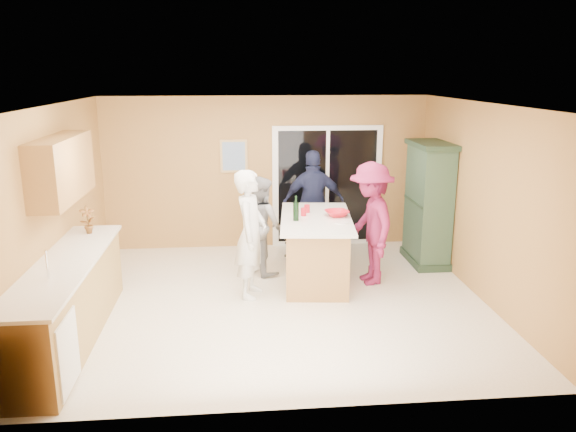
{
  "coord_description": "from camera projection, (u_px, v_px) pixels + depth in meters",
  "views": [
    {
      "loc": [
        -0.51,
        -6.99,
        3.0
      ],
      "look_at": [
        0.15,
        0.1,
        1.15
      ],
      "focal_mm": 35.0,
      "sensor_mm": 36.0,
      "label": 1
    }
  ],
  "objects": [
    {
      "name": "serving_bowl",
      "position": [
        337.0,
        213.0,
        8.08
      ],
      "size": [
        0.4,
        0.4,
        0.08
      ],
      "primitive_type": "imported",
      "rotation": [
        0.0,
        0.0,
        0.19
      ],
      "color": "red",
      "rests_on": "kitchen_island"
    },
    {
      "name": "tulip_vase",
      "position": [
        88.0,
        220.0,
        7.27
      ],
      "size": [
        0.23,
        0.2,
        0.36
      ],
      "primitive_type": "imported",
      "rotation": [
        0.0,
        0.0,
        0.42
      ],
      "color": "#B01911",
      "rests_on": "left_cabinet_run"
    },
    {
      "name": "floor",
      "position": [
        278.0,
        301.0,
        7.54
      ],
      "size": [
        5.5,
        5.5,
        0.0
      ],
      "primitive_type": "plane",
      "color": "white",
      "rests_on": "ground"
    },
    {
      "name": "wall_back",
      "position": [
        266.0,
        173.0,
        9.62
      ],
      "size": [
        5.5,
        0.1,
        2.6
      ],
      "primitive_type": "cube",
      "color": "tan",
      "rests_on": "ground"
    },
    {
      "name": "tumbler_far",
      "position": [
        307.0,
        209.0,
        8.28
      ],
      "size": [
        0.09,
        0.09,
        0.12
      ],
      "primitive_type": "cylinder",
      "rotation": [
        0.0,
        0.0,
        -0.06
      ],
      "color": "red",
      "rests_on": "kitchen_island"
    },
    {
      "name": "wall_right",
      "position": [
        483.0,
        202.0,
        7.46
      ],
      "size": [
        0.1,
        5.0,
        2.6
      ],
      "primitive_type": "cube",
      "color": "tan",
      "rests_on": "ground"
    },
    {
      "name": "sliding_door",
      "position": [
        327.0,
        186.0,
        9.75
      ],
      "size": [
        1.9,
        0.07,
        2.1
      ],
      "color": "white",
      "rests_on": "floor"
    },
    {
      "name": "upper_cabinets",
      "position": [
        62.0,
        169.0,
        6.65
      ],
      "size": [
        0.35,
        1.6,
        0.75
      ],
      "primitive_type": "cube",
      "color": "#A17D3E",
      "rests_on": "wall_left"
    },
    {
      "name": "woman_white",
      "position": [
        251.0,
        234.0,
        7.52
      ],
      "size": [
        0.56,
        0.72,
        1.75
      ],
      "primitive_type": "imported",
      "rotation": [
        0.0,
        0.0,
        1.32
      ],
      "color": "white",
      "rests_on": "floor"
    },
    {
      "name": "green_hutch",
      "position": [
        428.0,
        205.0,
        8.84
      ],
      "size": [
        0.56,
        1.06,
        1.94
      ],
      "color": "#203523",
      "rests_on": "floor"
    },
    {
      "name": "woman_navy",
      "position": [
        314.0,
        203.0,
        9.23
      ],
      "size": [
        1.05,
        0.46,
        1.76
      ],
      "primitive_type": "imported",
      "rotation": [
        0.0,
        0.0,
        3.17
      ],
      "color": "#1B1B3C",
      "rests_on": "floor"
    },
    {
      "name": "woman_grey",
      "position": [
        261.0,
        225.0,
        8.46
      ],
      "size": [
        0.86,
        0.91,
        1.49
      ],
      "primitive_type": "imported",
      "rotation": [
        0.0,
        0.0,
        2.13
      ],
      "color": "gray",
      "rests_on": "floor"
    },
    {
      "name": "ceiling",
      "position": [
        277.0,
        104.0,
        6.89
      ],
      "size": [
        5.5,
        5.0,
        0.1
      ],
      "primitive_type": "cube",
      "color": "silver",
      "rests_on": "wall_back"
    },
    {
      "name": "wall_front",
      "position": [
        299.0,
        275.0,
        4.8
      ],
      "size": [
        5.5,
        0.1,
        2.6
      ],
      "primitive_type": "cube",
      "color": "tan",
      "rests_on": "ground"
    },
    {
      "name": "kitchen_island",
      "position": [
        316.0,
        251.0,
        8.16
      ],
      "size": [
        1.18,
        1.93,
        0.97
      ],
      "rotation": [
        0.0,
        0.0,
        -0.1
      ],
      "color": "#A17D3E",
      "rests_on": "floor"
    },
    {
      "name": "wine_bottle",
      "position": [
        296.0,
        211.0,
        7.82
      ],
      "size": [
        0.08,
        0.08,
        0.36
      ],
      "rotation": [
        0.0,
        0.0,
        0.31
      ],
      "color": "black",
      "rests_on": "kitchen_island"
    },
    {
      "name": "wall_left",
      "position": [
        57.0,
        212.0,
        6.97
      ],
      "size": [
        0.1,
        5.0,
        2.6
      ],
      "primitive_type": "cube",
      "color": "tan",
      "rests_on": "ground"
    },
    {
      "name": "tumbler_near",
      "position": [
        304.0,
        212.0,
        8.1
      ],
      "size": [
        0.09,
        0.09,
        0.12
      ],
      "primitive_type": "cylinder",
      "rotation": [
        0.0,
        0.0,
        -0.14
      ],
      "color": "red",
      "rests_on": "kitchen_island"
    },
    {
      "name": "woman_magenta",
      "position": [
        371.0,
        224.0,
        8.0
      ],
      "size": [
        0.77,
        1.2,
        1.77
      ],
      "primitive_type": "imported",
      "rotation": [
        0.0,
        0.0,
        -1.47
      ],
      "color": "maroon",
      "rests_on": "floor"
    },
    {
      "name": "framed_picture",
      "position": [
        234.0,
        156.0,
        9.48
      ],
      "size": [
        0.46,
        0.04,
        0.56
      ],
      "color": "tan",
      "rests_on": "wall_back"
    },
    {
      "name": "left_cabinet_run",
      "position": [
        64.0,
        308.0,
        6.19
      ],
      "size": [
        0.65,
        3.05,
        1.24
      ],
      "color": "#A17D3E",
      "rests_on": "floor"
    },
    {
      "name": "white_plate",
      "position": [
        341.0,
        222.0,
        7.73
      ],
      "size": [
        0.26,
        0.26,
        0.01
      ],
      "primitive_type": "cylinder",
      "rotation": [
        0.0,
        0.0,
        0.41
      ],
      "color": "silver",
      "rests_on": "kitchen_island"
    }
  ]
}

